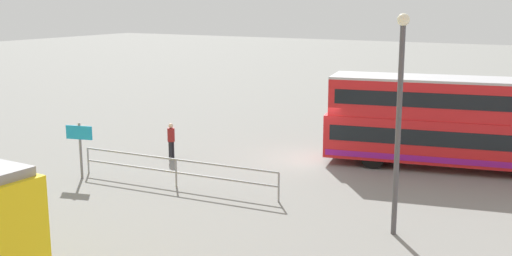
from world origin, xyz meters
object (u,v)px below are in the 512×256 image
Objects in this scene: info_sign at (80,140)px; street_lamp at (399,108)px; double_decker_bus at (460,123)px; pedestrian_near_railing at (171,139)px.

street_lamp is (-12.47, -0.26, 2.30)m from info_sign.
info_sign is at bearing 35.00° from double_decker_bus.
double_decker_bus is 8.76m from street_lamp.
pedestrian_near_railing is 0.72× the size of info_sign.
info_sign is at bearing 1.17° from street_lamp.
double_decker_bus is 7.04× the size of pedestrian_near_railing.
pedestrian_near_railing is at bearing 21.83° from double_decker_bus.
pedestrian_near_railing is at bearing -19.48° from street_lamp.
double_decker_bus reaches higher than pedestrian_near_railing.
double_decker_bus is 15.36m from info_sign.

